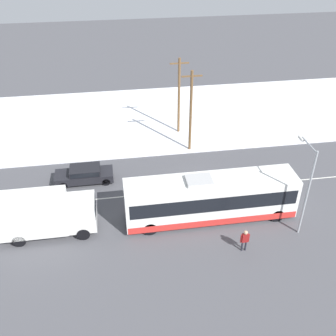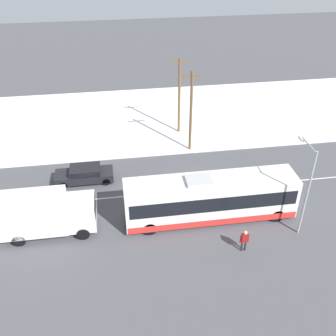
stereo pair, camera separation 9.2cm
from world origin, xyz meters
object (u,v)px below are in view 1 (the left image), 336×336
pedestrian_at_stop (245,239)px  box_truck (44,214)px  city_bus (211,198)px  utility_pole_roadside (191,111)px  utility_pole_snowlot (179,95)px  sedan_car (85,174)px  streetlamp (306,179)px

pedestrian_at_stop → box_truck: bearing=164.0°
city_bus → pedestrian_at_stop: (1.42, -3.63, -0.67)m
pedestrian_at_stop → utility_pole_roadside: size_ratio=0.22×
utility_pole_roadside → utility_pole_snowlot: (-0.41, 3.62, -0.04)m
sedan_car → streetlamp: 17.25m
box_truck → utility_pole_snowlot: utility_pole_snowlot is taller
box_truck → sedan_car: box_truck is taller
utility_pole_roadside → sedan_car: bearing=-159.0°
utility_pole_roadside → utility_pole_snowlot: utility_pole_roadside is taller
streetlamp → utility_pole_roadside: 12.88m
city_bus → streetlamp: 6.61m
utility_pole_roadside → box_truck: bearing=-141.5°
city_bus → utility_pole_snowlot: bearing=89.7°
box_truck → city_bus: bearing=-0.5°
sedan_car → utility_pole_roadside: bearing=-159.0°
sedan_car → pedestrian_at_stop: 14.27m
utility_pole_roadside → streetlamp: bearing=-65.8°
city_bus → utility_pole_roadside: (0.47, 9.69, 2.33)m
city_bus → utility_pole_roadside: utility_pole_roadside is taller
utility_pole_roadside → pedestrian_at_stop: bearing=-85.9°
pedestrian_at_stop → utility_pole_roadside: 13.69m
sedan_car → utility_pole_roadside: 10.77m
utility_pole_roadside → city_bus: bearing=-92.8°
streetlamp → utility_pole_roadside: size_ratio=0.86×
sedan_car → utility_pole_snowlot: bearing=-141.4°
box_truck → streetlamp: bearing=-7.1°
box_truck → pedestrian_at_stop: (12.98, -3.73, -0.68)m
city_bus → sedan_car: bearing=146.5°
sedan_car → streetlamp: streetlamp is taller
pedestrian_at_stop → utility_pole_roadside: (-0.95, 13.32, 3.00)m
city_bus → utility_pole_roadside: bearing=87.2°
pedestrian_at_stop → utility_pole_snowlot: bearing=94.6°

